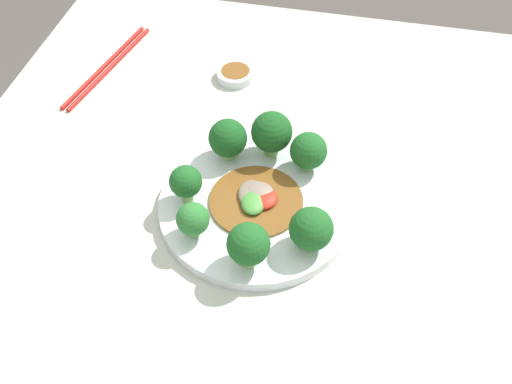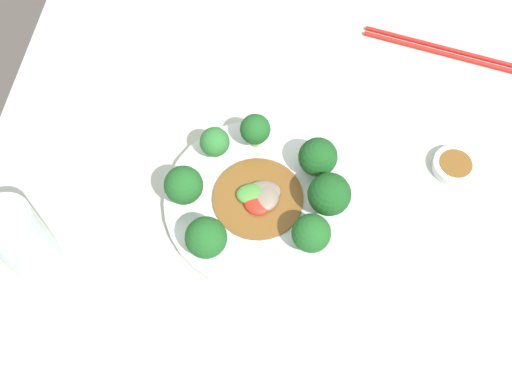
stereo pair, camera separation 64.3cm
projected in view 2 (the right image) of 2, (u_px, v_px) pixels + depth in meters
The scene contains 14 objects.
ground_plane at pixel (277, 315), 1.50m from camera, with size 8.00×8.00×0.00m, color #4C4742.
table at pixel (282, 266), 1.19m from camera, with size 0.93×0.85×0.70m.
plate at pixel (256, 201), 0.85m from camera, with size 0.27×0.27×0.02m.
broccoli_northwest at pixel (213, 142), 0.85m from camera, with size 0.04×0.04×0.05m.
broccoli_west at pixel (182, 185), 0.81m from camera, with size 0.05×0.05×0.07m.
broccoli_northeast at pixel (316, 157), 0.84m from camera, with size 0.06×0.06×0.06m.
broccoli_north at pixel (253, 130), 0.86m from camera, with size 0.04×0.04×0.06m.
broccoli_southwest at pixel (204, 237), 0.78m from camera, with size 0.06×0.06×0.06m.
broccoli_east at pixel (327, 194), 0.80m from camera, with size 0.06×0.06×0.07m.
broccoli_southeast at pixel (309, 233), 0.79m from camera, with size 0.05×0.05×0.06m.
stirfry_center at pixel (257, 197), 0.84m from camera, with size 0.13×0.13×0.02m.
drinking_glass at pixel (18, 238), 0.77m from camera, with size 0.07×0.07×0.12m.
chopsticks at pixel (437, 49), 0.99m from camera, with size 0.25×0.07×0.01m.
sauce_dish at pixel (453, 165), 0.88m from camera, with size 0.06×0.06×0.02m.
Camera 2 is at (0.00, -0.42, 1.48)m, focal length 42.00 mm.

